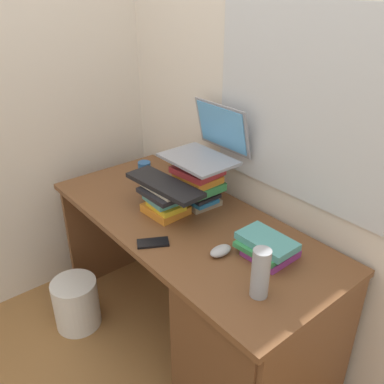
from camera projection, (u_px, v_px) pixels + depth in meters
The scene contains 14 objects.
ground_plane at pixel (188, 333), 2.30m from camera, with size 6.00×6.00×0.00m, color olive.
wall_back at pixel (251, 88), 1.90m from camera, with size 6.00×0.06×2.60m.
wall_left at pixel (82, 67), 2.33m from camera, with size 0.05×6.00×2.60m, color beige.
desk at pixel (238, 322), 1.83m from camera, with size 1.52×0.67×0.74m.
book_stack_tall at pixel (198, 182), 2.04m from camera, with size 0.24×0.20×0.24m.
book_stack_keyboard_riser at pixel (165, 200), 1.97m from camera, with size 0.22×0.19×0.15m.
book_stack_side at pixel (268, 247), 1.69m from camera, with size 0.24×0.20×0.08m.
laptop at pixel (208, 146), 1.99m from camera, with size 0.35×0.30×0.25m.
keyboard at pixel (164, 185), 1.93m from camera, with size 0.42×0.14×0.02m, color black.
computer_mouse at pixel (221, 251), 1.71m from camera, with size 0.06×0.10×0.04m, color #A5A8AD.
mug at pixel (145, 169), 2.35m from camera, with size 0.11×0.07×0.09m.
water_bottle at pixel (260, 273), 1.45m from camera, with size 0.07×0.07×0.19m, color #999EA5.
cell_phone at pixel (153, 243), 1.78m from camera, with size 0.07×0.14×0.01m, color black.
wastebasket at pixel (76, 303), 2.30m from camera, with size 0.25×0.25×0.29m, color silver.
Camera 1 is at (1.31, -1.04, 1.76)m, focal length 38.82 mm.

